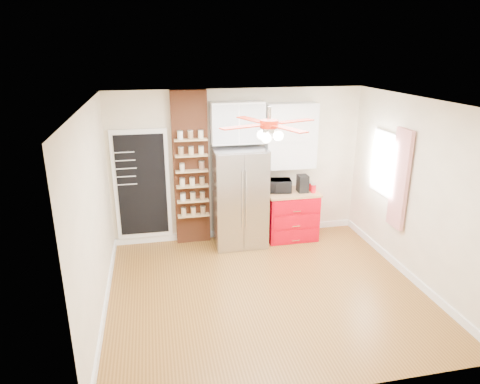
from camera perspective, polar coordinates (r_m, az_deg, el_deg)
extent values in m
plane|color=brown|center=(6.40, 3.42, -12.93)|extent=(4.50, 4.50, 0.00)
plane|color=white|center=(5.49, 3.98, 11.82)|extent=(4.50, 4.50, 0.00)
cube|color=#EFE3C1|center=(7.66, -0.26, 3.57)|extent=(4.50, 0.02, 2.70)
cube|color=#EFE3C1|center=(4.09, 11.19, -11.07)|extent=(4.50, 0.02, 2.70)
cube|color=#EFE3C1|center=(5.67, -18.87, -3.05)|extent=(0.02, 4.00, 2.70)
cube|color=#EFE3C1|center=(6.74, 22.48, -0.06)|extent=(0.02, 4.00, 2.70)
cube|color=white|center=(7.56, -12.94, 0.90)|extent=(0.95, 0.04, 1.95)
cube|color=black|center=(7.54, -12.94, 0.84)|extent=(0.82, 0.02, 1.78)
cube|color=brown|center=(7.47, -6.55, 3.04)|extent=(0.60, 0.16, 2.70)
cube|color=#A8A8AD|center=(7.45, -0.06, -0.72)|extent=(0.90, 0.70, 1.75)
cube|color=white|center=(7.31, -0.38, 9.25)|extent=(0.90, 0.35, 0.70)
cube|color=#C00011|center=(7.89, 6.79, -3.16)|extent=(0.90, 0.60, 0.86)
cube|color=#B1824D|center=(7.73, 6.92, -0.07)|extent=(0.94, 0.64, 0.04)
cube|color=white|center=(7.63, 6.80, 7.43)|extent=(0.90, 0.30, 1.15)
cube|color=white|center=(7.40, 18.75, 3.60)|extent=(0.04, 0.75, 1.05)
cube|color=red|center=(6.95, 20.53, 1.60)|extent=(0.06, 0.40, 1.55)
cylinder|color=silver|center=(5.51, 3.94, 10.27)|extent=(0.05, 0.05, 0.20)
cylinder|color=maroon|center=(5.52, 3.91, 9.04)|extent=(0.24, 0.24, 0.10)
sphere|color=white|center=(5.55, 3.88, 7.42)|extent=(0.13, 0.13, 0.13)
imported|color=black|center=(7.65, 5.24, 0.85)|extent=(0.45, 0.34, 0.23)
cube|color=black|center=(7.69, 8.35, 1.12)|extent=(0.17, 0.21, 0.31)
cylinder|color=red|center=(7.70, 9.75, 0.44)|extent=(0.11, 0.11, 0.15)
cylinder|color=#AA090F|center=(7.83, 9.29, 0.75)|extent=(0.12, 0.12, 0.14)
cylinder|color=beige|center=(7.27, -7.73, 3.25)|extent=(0.10, 0.10, 0.12)
cylinder|color=brown|center=(7.34, -5.14, 3.53)|extent=(0.10, 0.10, 0.14)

